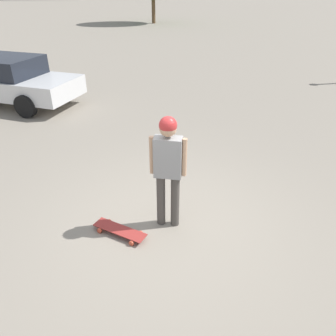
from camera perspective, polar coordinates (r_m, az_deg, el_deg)
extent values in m
plane|color=gray|center=(5.23, 0.00, -9.57)|extent=(220.00, 220.00, 0.00)
cylinder|color=#4C4742|center=(4.98, -1.23, -5.55)|extent=(0.13, 0.13, 0.87)
cylinder|color=#4C4742|center=(4.95, 1.24, -5.77)|extent=(0.13, 0.13, 0.87)
cube|color=#999999|center=(4.58, 0.00, 1.88)|extent=(0.40, 0.43, 0.60)
cylinder|color=tan|center=(4.61, -2.84, 2.25)|extent=(0.07, 0.07, 0.57)
cylinder|color=tan|center=(4.55, 2.88, 1.83)|extent=(0.07, 0.07, 0.57)
sphere|color=tan|center=(4.39, 0.00, 6.94)|extent=(0.24, 0.24, 0.24)
sphere|color=red|center=(4.38, 0.00, 7.44)|extent=(0.25, 0.25, 0.25)
cube|color=#A5332D|center=(5.04, -8.41, -10.59)|extent=(0.84, 0.62, 0.01)
cylinder|color=#D14C33|center=(5.14, -11.84, -10.65)|extent=(0.08, 0.06, 0.08)
cylinder|color=#D14C33|center=(5.28, -10.17, -9.18)|extent=(0.08, 0.06, 0.08)
cylinder|color=#D14C33|center=(4.86, -6.39, -12.90)|extent=(0.08, 0.06, 0.08)
cylinder|color=#D14C33|center=(5.01, -4.80, -11.25)|extent=(0.08, 0.06, 0.08)
cube|color=silver|center=(11.56, -26.81, 12.96)|extent=(4.76, 4.43, 0.55)
cube|color=#1E232D|center=(11.36, -26.99, 15.56)|extent=(2.65, 2.59, 0.54)
cylinder|color=black|center=(10.03, -23.55, 9.83)|extent=(0.61, 0.57, 0.64)
cylinder|color=black|center=(11.31, -17.94, 12.90)|extent=(0.61, 0.57, 0.64)
cylinder|color=brown|center=(33.15, -2.55, 26.15)|extent=(0.33, 0.33, 2.64)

